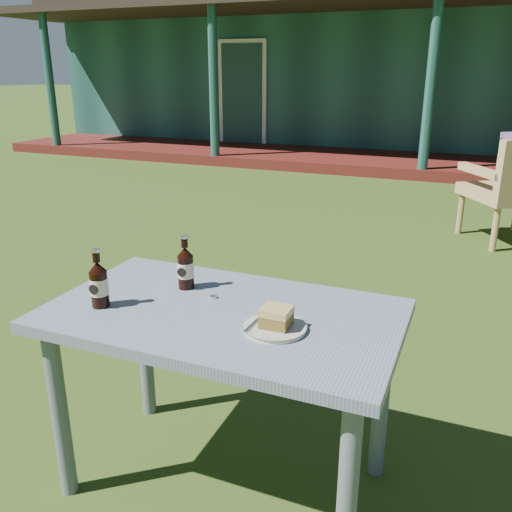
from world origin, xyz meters
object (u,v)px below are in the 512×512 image
at_px(cake_slice, 276,317).
at_px(cola_bottle_far, 99,284).
at_px(cafe_table, 223,337).
at_px(plate, 275,327).
at_px(cola_bottle_near, 186,267).

distance_m(cake_slice, cola_bottle_far, 0.63).
relative_size(cafe_table, cake_slice, 13.04).
height_order(plate, cola_bottle_far, cola_bottle_far).
height_order(cake_slice, cola_bottle_far, cola_bottle_far).
bearing_deg(plate, cola_bottle_far, -174.18).
bearing_deg(cola_bottle_near, plate, -24.55).
bearing_deg(cola_bottle_near, cake_slice, -24.24).
height_order(plate, cake_slice, cake_slice).
distance_m(cafe_table, cola_bottle_near, 0.31).
bearing_deg(cola_bottle_far, cola_bottle_near, 53.57).
relative_size(cake_slice, cola_bottle_far, 0.44).
distance_m(plate, cola_bottle_near, 0.48).
xyz_separation_m(cafe_table, cola_bottle_near, (-0.21, 0.13, 0.18)).
distance_m(cafe_table, plate, 0.25).
relative_size(cake_slice, cola_bottle_near, 0.45).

